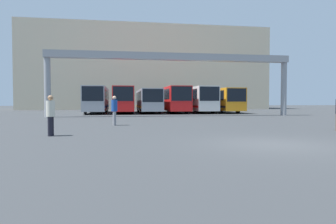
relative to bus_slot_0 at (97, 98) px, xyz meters
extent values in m
plane|color=#2D3033|center=(8.26, -29.95, -1.88)|extent=(200.00, 200.00, 0.00)
cube|color=beige|center=(8.26, 21.00, 6.05)|extent=(46.81, 12.00, 15.87)
cylinder|color=gray|center=(-3.84, -9.76, 0.95)|extent=(0.60, 0.60, 5.67)
cylinder|color=gray|center=(20.37, -9.76, 0.95)|extent=(0.60, 0.60, 5.67)
cube|color=gray|center=(8.26, -9.76, 4.13)|extent=(24.81, 0.80, 0.70)
cube|color=#999EA5|center=(0.00, 0.01, -0.07)|extent=(2.52, 12.25, 2.92)
cube|color=black|center=(0.00, -6.09, 0.47)|extent=(2.32, 0.06, 1.64)
cube|color=black|center=(0.00, 0.01, 0.47)|extent=(2.55, 10.41, 1.23)
cube|color=#1966B2|center=(0.00, 0.01, -1.01)|extent=(2.55, 11.63, 0.24)
cylinder|color=black|center=(-1.10, -3.42, -1.40)|extent=(0.28, 0.97, 0.97)
cylinder|color=black|center=(1.10, -3.42, -1.40)|extent=(0.28, 0.97, 0.97)
cylinder|color=black|center=(-1.10, 3.44, -1.40)|extent=(0.28, 0.97, 0.97)
cylinder|color=black|center=(1.10, 3.44, -1.40)|extent=(0.28, 0.97, 0.97)
cube|color=red|center=(3.31, -0.48, -0.08)|extent=(2.45, 11.27, 2.92)
cube|color=black|center=(3.31, -6.09, 0.47)|extent=(2.25, 0.06, 1.63)
cube|color=black|center=(3.31, -0.48, 0.47)|extent=(2.48, 9.58, 1.23)
cube|color=red|center=(3.31, -0.48, -1.01)|extent=(2.48, 10.70, 0.24)
cylinder|color=black|center=(2.24, -3.63, -1.42)|extent=(0.28, 0.92, 0.92)
cylinder|color=black|center=(4.37, -3.63, -1.42)|extent=(0.28, 0.92, 0.92)
cylinder|color=black|center=(2.24, 2.68, -1.42)|extent=(0.28, 0.92, 0.92)
cylinder|color=black|center=(4.37, 2.68, -1.42)|extent=(0.28, 0.92, 0.92)
cube|color=#999EA5|center=(6.61, 0.12, -0.20)|extent=(2.55, 12.47, 2.67)
cube|color=black|center=(6.61, -6.09, 0.29)|extent=(2.34, 0.06, 1.49)
cube|color=black|center=(6.61, 0.12, 0.29)|extent=(2.58, 10.60, 1.12)
cube|color=orange|center=(6.61, 0.12, -1.05)|extent=(2.58, 11.85, 0.24)
cylinder|color=black|center=(5.50, -3.37, -1.36)|extent=(0.28, 1.06, 1.06)
cylinder|color=black|center=(7.72, -3.37, -1.36)|extent=(0.28, 1.06, 1.06)
cylinder|color=black|center=(5.50, 3.62, -1.36)|extent=(0.28, 1.06, 1.06)
cylinder|color=black|center=(7.72, 3.62, -1.36)|extent=(0.28, 1.06, 1.06)
cube|color=red|center=(9.92, -0.55, -0.04)|extent=(2.58, 11.12, 2.98)
cube|color=black|center=(9.92, -6.09, 0.51)|extent=(2.37, 0.06, 1.67)
cube|color=black|center=(9.92, -0.55, 0.51)|extent=(2.61, 9.45, 1.25)
cube|color=red|center=(9.92, -0.55, -1.00)|extent=(2.61, 10.56, 0.24)
cylinder|color=black|center=(8.79, -3.67, -1.42)|extent=(0.28, 0.93, 0.93)
cylinder|color=black|center=(11.05, -3.67, -1.42)|extent=(0.28, 0.93, 0.93)
cylinder|color=black|center=(8.79, 2.56, -1.42)|extent=(0.28, 0.93, 0.93)
cylinder|color=black|center=(11.05, 2.56, -1.42)|extent=(0.28, 0.93, 0.93)
cube|color=silver|center=(13.22, -0.71, -0.04)|extent=(2.56, 10.80, 2.98)
cube|color=black|center=(13.22, -6.09, 0.51)|extent=(2.36, 0.06, 1.67)
cube|color=black|center=(13.22, -0.71, 0.51)|extent=(2.59, 9.18, 1.25)
cube|color=red|center=(13.22, -0.71, -1.00)|extent=(2.59, 10.26, 0.24)
cylinder|color=black|center=(12.10, -3.74, -1.43)|extent=(0.28, 0.91, 0.91)
cylinder|color=black|center=(14.34, -3.74, -1.43)|extent=(0.28, 0.91, 0.91)
cylinder|color=black|center=(12.10, 2.31, -1.43)|extent=(0.28, 0.91, 0.91)
cylinder|color=black|center=(14.34, 2.31, -1.43)|extent=(0.28, 0.91, 0.91)
cube|color=orange|center=(16.53, -0.66, -0.14)|extent=(2.57, 10.91, 2.79)
cube|color=black|center=(16.53, -6.09, 0.38)|extent=(2.36, 0.06, 1.56)
cube|color=black|center=(16.53, -0.66, 0.38)|extent=(2.60, 9.27, 1.17)
cube|color=black|center=(16.53, -0.66, -1.03)|extent=(2.60, 10.36, 0.24)
cylinder|color=black|center=(15.40, -3.71, -1.39)|extent=(0.28, 0.98, 0.98)
cylinder|color=black|center=(17.65, -3.71, -1.39)|extent=(0.28, 0.98, 0.98)
cylinder|color=black|center=(15.40, 2.40, -1.39)|extent=(0.28, 0.98, 0.98)
cylinder|color=black|center=(17.65, 2.40, -1.39)|extent=(0.28, 0.98, 0.98)
cylinder|color=gray|center=(2.63, -20.68, -1.45)|extent=(0.20, 0.20, 0.88)
cylinder|color=gray|center=(2.63, -20.50, -1.45)|extent=(0.20, 0.20, 0.88)
cylinder|color=navy|center=(2.63, -20.59, -0.64)|extent=(0.38, 0.38, 0.73)
sphere|color=tan|center=(2.63, -20.59, -0.16)|extent=(0.24, 0.24, 0.24)
cylinder|color=black|center=(0.03, -25.95, -1.46)|extent=(0.19, 0.19, 0.84)
cylinder|color=black|center=(0.01, -26.12, -1.46)|extent=(0.19, 0.19, 0.84)
cylinder|color=beige|center=(0.02, -26.04, -0.69)|extent=(0.37, 0.37, 0.70)
sphere|color=#8C6647|center=(0.02, -26.04, -0.23)|extent=(0.23, 0.23, 0.23)
camera|label=1|loc=(3.03, -39.63, -0.38)|focal=32.00mm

